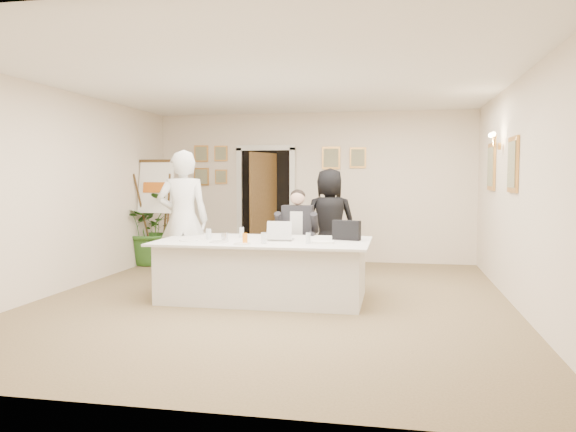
# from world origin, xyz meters

# --- Properties ---
(floor) EXTENTS (7.00, 7.00, 0.00)m
(floor) POSITION_xyz_m (0.00, 0.00, 0.00)
(floor) COLOR brown
(floor) RESTS_ON ground
(ceiling) EXTENTS (6.00, 7.00, 0.02)m
(ceiling) POSITION_xyz_m (0.00, 0.00, 2.80)
(ceiling) COLOR white
(ceiling) RESTS_ON wall_back
(wall_back) EXTENTS (6.00, 0.10, 2.80)m
(wall_back) POSITION_xyz_m (0.00, 3.50, 1.40)
(wall_back) COLOR beige
(wall_back) RESTS_ON floor
(wall_front) EXTENTS (6.00, 0.10, 2.80)m
(wall_front) POSITION_xyz_m (0.00, -3.50, 1.40)
(wall_front) COLOR beige
(wall_front) RESTS_ON floor
(wall_left) EXTENTS (0.10, 7.00, 2.80)m
(wall_left) POSITION_xyz_m (-3.00, 0.00, 1.40)
(wall_left) COLOR beige
(wall_left) RESTS_ON floor
(wall_right) EXTENTS (0.10, 7.00, 2.80)m
(wall_right) POSITION_xyz_m (3.00, 0.00, 1.40)
(wall_right) COLOR beige
(wall_right) RESTS_ON floor
(doorway) EXTENTS (1.14, 0.86, 2.20)m
(doorway) POSITION_xyz_m (-0.88, 3.32, 1.04)
(doorway) COLOR black
(doorway) RESTS_ON floor
(pictures_back_wall) EXTENTS (3.40, 0.06, 0.80)m
(pictures_back_wall) POSITION_xyz_m (-0.80, 3.47, 1.85)
(pictures_back_wall) COLOR gold
(pictures_back_wall) RESTS_ON wall_back
(pictures_right_wall) EXTENTS (0.06, 2.20, 0.80)m
(pictures_right_wall) POSITION_xyz_m (2.97, 1.20, 1.75)
(pictures_right_wall) COLOR gold
(pictures_right_wall) RESTS_ON wall_right
(wall_sconce) EXTENTS (0.20, 0.30, 0.24)m
(wall_sconce) POSITION_xyz_m (2.90, 1.20, 2.10)
(wall_sconce) COLOR gold
(wall_sconce) RESTS_ON wall_right
(conference_table) EXTENTS (2.74, 1.46, 0.78)m
(conference_table) POSITION_xyz_m (-0.13, 0.04, 0.39)
(conference_table) COLOR silver
(conference_table) RESTS_ON floor
(seated_man) EXTENTS (0.64, 0.68, 1.43)m
(seated_man) POSITION_xyz_m (0.13, 1.07, 0.72)
(seated_man) COLOR black
(seated_man) RESTS_ON floor
(flip_chart) EXTENTS (0.65, 0.42, 1.86)m
(flip_chart) POSITION_xyz_m (-2.64, 2.43, 0.86)
(flip_chart) COLOR #3A2712
(flip_chart) RESTS_ON floor
(standing_man) EXTENTS (0.83, 0.67, 1.97)m
(standing_man) POSITION_xyz_m (-1.42, 0.50, 0.98)
(standing_man) COLOR silver
(standing_man) RESTS_ON floor
(standing_woman) EXTENTS (0.95, 0.73, 1.74)m
(standing_woman) POSITION_xyz_m (0.50, 2.00, 0.87)
(standing_woman) COLOR black
(standing_woman) RESTS_ON floor
(potted_palm) EXTENTS (1.56, 1.53, 1.32)m
(potted_palm) POSITION_xyz_m (-2.80, 2.50, 0.66)
(potted_palm) COLOR #2C5A1E
(potted_palm) RESTS_ON floor
(laptop) EXTENTS (0.34, 0.36, 0.28)m
(laptop) POSITION_xyz_m (0.09, 0.08, 0.91)
(laptop) COLOR #B7BABC
(laptop) RESTS_ON conference_table
(laptop_bag) EXTENTS (0.38, 0.20, 0.26)m
(laptop_bag) POSITION_xyz_m (0.92, 0.24, 0.90)
(laptop_bag) COLOR black
(laptop_bag) RESTS_ON conference_table
(paper_stack) EXTENTS (0.28, 0.21, 0.03)m
(paper_stack) POSITION_xyz_m (0.67, -0.16, 0.79)
(paper_stack) COLOR white
(paper_stack) RESTS_ON conference_table
(plate_left) EXTENTS (0.24, 0.24, 0.01)m
(plate_left) POSITION_xyz_m (-1.07, -0.23, 0.78)
(plate_left) COLOR white
(plate_left) RESTS_ON conference_table
(plate_mid) EXTENTS (0.26, 0.26, 0.01)m
(plate_mid) POSITION_xyz_m (-0.63, -0.33, 0.78)
(plate_mid) COLOR white
(plate_mid) RESTS_ON conference_table
(plate_near) EXTENTS (0.22, 0.22, 0.01)m
(plate_near) POSITION_xyz_m (-0.28, -0.48, 0.78)
(plate_near) COLOR white
(plate_near) RESTS_ON conference_table
(glass_a) EXTENTS (0.08, 0.08, 0.14)m
(glass_a) POSITION_xyz_m (-0.87, -0.02, 0.84)
(glass_a) COLOR silver
(glass_a) RESTS_ON conference_table
(glass_b) EXTENTS (0.09, 0.09, 0.14)m
(glass_b) POSITION_xyz_m (-0.04, -0.36, 0.84)
(glass_b) COLOR silver
(glass_b) RESTS_ON conference_table
(glass_c) EXTENTS (0.07, 0.07, 0.14)m
(glass_c) POSITION_xyz_m (0.50, -0.27, 0.84)
(glass_c) COLOR silver
(glass_c) RESTS_ON conference_table
(glass_d) EXTENTS (0.08, 0.08, 0.14)m
(glass_d) POSITION_xyz_m (-0.50, 0.29, 0.84)
(glass_d) COLOR silver
(glass_d) RESTS_ON conference_table
(oj_glass) EXTENTS (0.07, 0.07, 0.13)m
(oj_glass) POSITION_xyz_m (-0.27, -0.39, 0.84)
(oj_glass) COLOR orange
(oj_glass) RESTS_ON conference_table
(steel_jug) EXTENTS (0.10, 0.10, 0.11)m
(steel_jug) POSITION_xyz_m (-0.61, -0.15, 0.83)
(steel_jug) COLOR silver
(steel_jug) RESTS_ON conference_table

